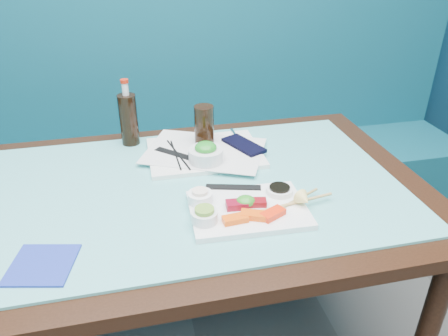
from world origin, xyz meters
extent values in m
cube|color=#0F505F|center=(0.00, 2.22, 0.23)|extent=(3.00, 0.55, 0.45)
cube|color=#0F505F|center=(0.00, 2.44, 0.70)|extent=(3.00, 0.12, 0.95)
cube|color=black|center=(0.00, 1.45, 0.73)|extent=(1.40, 0.90, 0.04)
cylinder|color=black|center=(-0.62, 1.82, 0.35)|extent=(0.06, 0.06, 0.71)
cylinder|color=black|center=(0.62, 1.82, 0.35)|extent=(0.06, 0.06, 0.71)
cube|color=#5DBBBB|center=(0.00, 1.45, 0.75)|extent=(1.22, 0.76, 0.01)
cube|color=white|center=(0.12, 1.28, 0.77)|extent=(0.32, 0.23, 0.02)
cube|color=#FF550A|center=(0.07, 1.23, 0.78)|extent=(0.07, 0.04, 0.02)
cube|color=#FB520A|center=(0.12, 1.23, 0.78)|extent=(0.07, 0.06, 0.02)
cube|color=#FE2B0A|center=(0.17, 1.23, 0.78)|extent=(0.08, 0.06, 0.02)
cube|color=maroon|center=(0.09, 1.29, 0.78)|extent=(0.06, 0.04, 0.02)
cube|color=maroon|center=(0.15, 1.29, 0.78)|extent=(0.06, 0.04, 0.02)
ellipsoid|color=#2B8E20|center=(0.12, 1.29, 0.79)|extent=(0.07, 0.06, 0.03)
cylinder|color=white|center=(0.00, 1.25, 0.79)|extent=(0.08, 0.08, 0.03)
cylinder|color=#6D9E33|center=(0.00, 1.25, 0.81)|extent=(0.06, 0.06, 0.01)
cylinder|color=white|center=(0.00, 1.34, 0.79)|extent=(0.07, 0.07, 0.03)
cylinder|color=#F6DECA|center=(0.00, 1.34, 0.81)|extent=(0.05, 0.05, 0.01)
cylinder|color=white|center=(0.23, 1.33, 0.78)|extent=(0.08, 0.08, 0.01)
cylinder|color=black|center=(0.23, 1.33, 0.79)|extent=(0.07, 0.07, 0.01)
cone|color=#FFE478|center=(0.27, 1.25, 0.80)|extent=(0.05, 0.04, 0.04)
cube|color=black|center=(0.11, 1.39, 0.78)|extent=(0.16, 0.07, 0.00)
cylinder|color=#A1884C|center=(0.23, 1.27, 0.78)|extent=(0.21, 0.11, 0.01)
cylinder|color=tan|center=(0.24, 1.27, 0.78)|extent=(0.25, 0.05, 0.01)
cube|color=white|center=(0.07, 1.64, 0.76)|extent=(0.38, 0.28, 0.01)
cube|color=silver|center=(0.07, 1.64, 0.77)|extent=(0.46, 0.41, 0.00)
cylinder|color=silver|center=(0.06, 1.57, 0.79)|extent=(0.12, 0.12, 0.04)
ellipsoid|color=#1F8922|center=(0.06, 1.57, 0.82)|extent=(0.09, 0.09, 0.04)
cylinder|color=black|center=(0.08, 1.70, 0.84)|extent=(0.08, 0.08, 0.14)
cube|color=black|center=(0.21, 1.64, 0.78)|extent=(0.13, 0.18, 0.01)
cylinder|color=silver|center=(0.20, 1.75, 0.78)|extent=(0.01, 0.08, 0.01)
cylinder|color=black|center=(-0.03, 1.63, 0.77)|extent=(0.01, 0.21, 0.01)
cylinder|color=black|center=(-0.02, 1.63, 0.77)|extent=(0.05, 0.22, 0.01)
cube|color=black|center=(-0.02, 1.63, 0.77)|extent=(0.14, 0.14, 0.00)
cylinder|color=black|center=(-0.16, 1.79, 0.85)|extent=(0.07, 0.07, 0.18)
cylinder|color=silver|center=(-0.16, 1.79, 0.96)|extent=(0.03, 0.03, 0.04)
cylinder|color=red|center=(-0.16, 1.79, 0.98)|extent=(0.03, 0.03, 0.01)
cube|color=#1C2F9B|center=(-0.39, 1.18, 0.76)|extent=(0.17, 0.17, 0.01)
camera|label=1|loc=(-0.16, 0.35, 1.43)|focal=35.00mm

